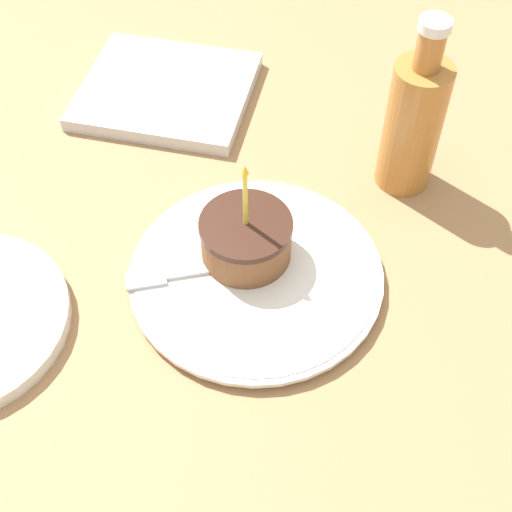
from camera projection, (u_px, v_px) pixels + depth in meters
ground_plane at (278, 273)px, 0.84m from camera, size 2.40×2.40×0.04m
plate at (256, 275)px, 0.81m from camera, size 0.29×0.29×0.02m
cake_slice at (246, 238)px, 0.80m from camera, size 0.10×0.10×0.14m
fork at (195, 271)px, 0.80m from camera, size 0.09×0.17×0.00m
bottle at (414, 122)px, 0.84m from camera, size 0.07×0.07×0.23m
marble_board at (167, 91)px, 1.01m from camera, size 0.21×0.23×0.02m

